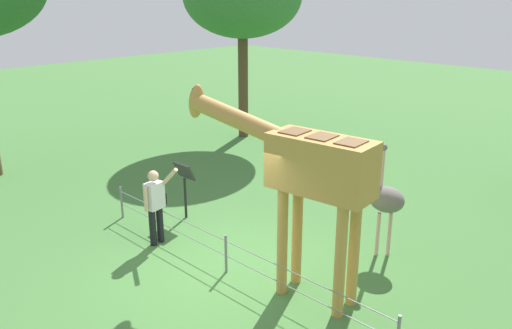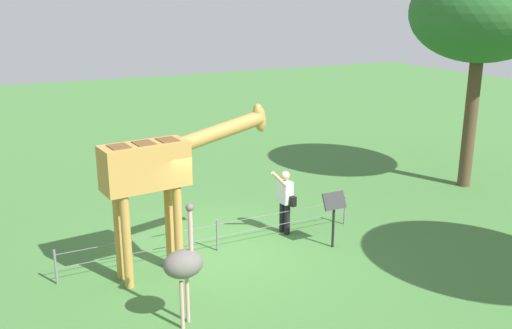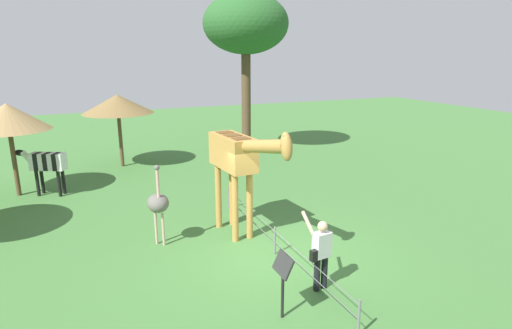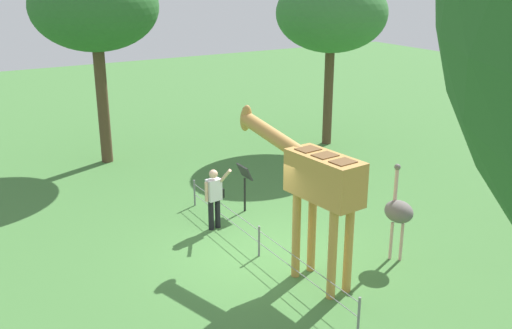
% 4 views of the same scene
% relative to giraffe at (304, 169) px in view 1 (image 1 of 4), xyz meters
% --- Properties ---
extents(ground_plane, '(60.00, 60.00, 0.00)m').
position_rel_giraffe_xyz_m(ground_plane, '(1.40, 0.40, -2.24)').
color(ground_plane, '#427538').
extents(giraffe, '(3.75, 0.87, 3.37)m').
position_rel_giraffe_xyz_m(giraffe, '(0.00, 0.00, 0.00)').
color(giraffe, '#BC8942').
rests_on(giraffe, ground_plane).
extents(visitor, '(0.65, 0.58, 1.69)m').
position_rel_giraffe_xyz_m(visitor, '(3.27, 0.64, -1.33)').
color(visitor, black).
rests_on(visitor, ground_plane).
extents(ostrich, '(0.70, 0.56, 2.25)m').
position_rel_giraffe_xyz_m(ostrich, '(-0.31, -2.13, -1.06)').
color(ostrich, '#CC9E93').
rests_on(ostrich, ground_plane).
extents(info_sign, '(0.56, 0.21, 1.32)m').
position_rel_giraffe_xyz_m(info_sign, '(3.86, -0.56, -1.29)').
color(info_sign, black).
rests_on(info_sign, ground_plane).
extents(wire_fence, '(7.05, 0.05, 0.75)m').
position_rel_giraffe_xyz_m(wire_fence, '(1.40, 0.45, -1.83)').
color(wire_fence, slate).
rests_on(wire_fence, ground_plane).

